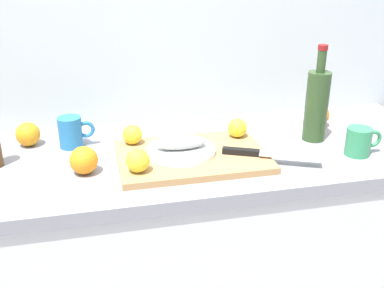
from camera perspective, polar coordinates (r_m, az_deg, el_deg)
name	(u,v)px	position (r m, az deg, el deg)	size (l,w,h in m)	color
back_wall	(126,23)	(1.65, -8.06, 14.47)	(3.20, 0.05, 2.50)	silver
kitchen_counter	(148,274)	(1.67, -5.42, -15.58)	(2.00, 0.60, 0.90)	white
cutting_board	(192,156)	(1.40, 0.00, -1.51)	(0.44, 0.31, 0.02)	tan
white_plate	(181,150)	(1.39, -1.35, -0.78)	(0.21, 0.21, 0.01)	white
fish_fillet	(181,143)	(1.38, -1.36, 0.18)	(0.16, 0.07, 0.04)	#999E99
chef_knife	(259,153)	(1.38, 8.21, -1.12)	(0.28, 0.15, 0.02)	silver
lemon_0	(132,134)	(1.46, -7.35, 1.18)	(0.06, 0.06, 0.06)	yellow
lemon_1	(237,128)	(1.51, 5.60, 2.00)	(0.06, 0.06, 0.06)	yellow
lemon_2	(138,161)	(1.28, -6.68, -2.04)	(0.07, 0.07, 0.07)	yellow
wine_bottle	(317,104)	(1.56, 15.09, 4.76)	(0.07, 0.07, 0.31)	#2D4723
coffee_mug_0	(359,141)	(1.50, 19.89, 0.31)	(0.12, 0.08, 0.09)	#338C59
coffee_mug_1	(71,132)	(1.52, -14.62, 1.44)	(0.11, 0.07, 0.10)	#2672B2
orange_0	(28,134)	(1.57, -19.53, 1.14)	(0.08, 0.08, 0.08)	orange
orange_1	(84,160)	(1.33, -13.17, -1.96)	(0.08, 0.08, 0.08)	orange
orange_2	(318,115)	(1.71, 15.23, 3.48)	(0.08, 0.08, 0.08)	orange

